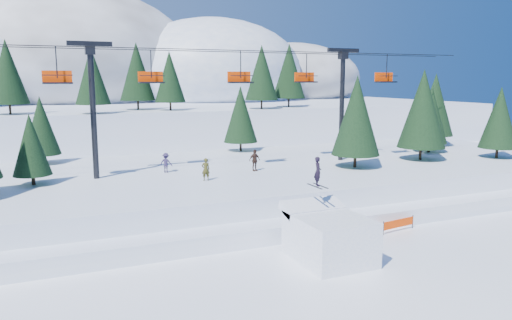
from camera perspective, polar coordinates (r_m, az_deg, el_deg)
name	(u,v)px	position (r m, az deg, el deg)	size (l,w,h in m)	color
ground	(317,275)	(26.77, 7.01, -12.88)	(160.00, 160.00, 0.00)	white
mid_shelf	(209,184)	(42.23, -5.42, -2.80)	(70.00, 22.00, 2.50)	white
berm	(256,224)	(33.32, 0.00, -7.30)	(70.00, 6.00, 1.10)	white
mountain_ridge	(84,81)	(94.98, -19.09, 8.55)	(119.00, 60.21, 26.46)	white
jump_kicker	(328,236)	(28.52, 8.27, -8.57)	(3.71, 5.06, 5.64)	white
chairlift	(221,88)	(41.73, -4.03, 8.25)	(46.00, 3.21, 10.28)	black
conifer_stand	(235,117)	(42.78, -2.44, 4.90)	(61.18, 17.66, 8.84)	black
distant_skiers	(157,168)	(38.57, -11.22, -0.93)	(20.14, 5.46, 1.78)	#282438
banner_near	(398,223)	(34.74, 15.97, -6.99)	(2.83, 0.49, 0.90)	black
banner_far	(380,216)	(36.18, 14.02, -6.26)	(2.83, 0.45, 0.90)	black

